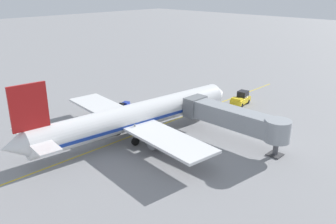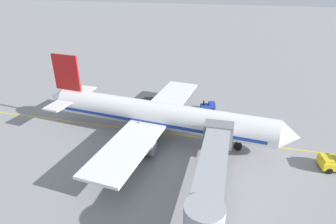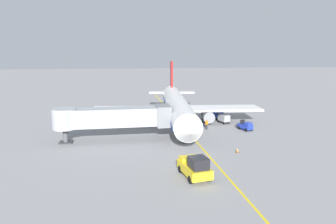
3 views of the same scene
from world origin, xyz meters
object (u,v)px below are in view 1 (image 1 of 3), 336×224
object	(u,v)px
pushback_tractor	(241,99)
ground_crew_marshaller	(100,130)
baggage_cart_third_in_train	(76,123)
baggage_tug_lead	(124,107)
parked_airliner	(136,117)
ground_crew_wing_walker	(114,123)
jet_bridge	(234,118)
ground_crew_loader	(141,116)
baggage_cart_front	(106,115)
baggage_cart_second_in_train	(89,121)
safety_cone_nose_left	(187,102)

from	to	relation	value
pushback_tractor	ground_crew_marshaller	world-z (taller)	pushback_tractor
baggage_cart_third_in_train	baggage_tug_lead	bearing A→B (deg)	96.59
parked_airliner	pushback_tractor	size ratio (longest dim) A/B	7.98
ground_crew_wing_walker	pushback_tractor	bearing A→B (deg)	72.62
ground_crew_wing_walker	jet_bridge	bearing A→B (deg)	30.21
baggage_tug_lead	ground_crew_loader	size ratio (longest dim) A/B	1.63
baggage_cart_front	parked_airliner	bearing A→B (deg)	-5.00
baggage_cart_second_in_train	safety_cone_nose_left	bearing A→B (deg)	78.97
ground_crew_wing_walker	ground_crew_loader	xyz separation A→B (m)	(0.70, 4.96, 0.00)
jet_bridge	ground_crew_wing_walker	xyz separation A→B (m)	(-15.82, -9.21, -2.51)
pushback_tractor	baggage_cart_second_in_train	distance (m)	28.07
baggage_tug_lead	ground_crew_marshaller	distance (m)	11.32
parked_airliner	jet_bridge	world-z (taller)	parked_airliner
baggage_cart_front	ground_crew_marshaller	bearing A→B (deg)	-44.06
pushback_tractor	baggage_tug_lead	xyz separation A→B (m)	(-12.88, -17.29, -0.39)
ground_crew_loader	ground_crew_wing_walker	bearing A→B (deg)	-98.06
baggage_tug_lead	safety_cone_nose_left	world-z (taller)	baggage_tug_lead
baggage_cart_front	ground_crew_marshaller	xyz separation A→B (m)	(4.29, -4.15, 0.00)
jet_bridge	pushback_tractor	size ratio (longest dim) A/B	3.53
baggage_cart_second_in_train	ground_crew_wing_walker	world-z (taller)	ground_crew_wing_walker
baggage_tug_lead	ground_crew_wing_walker	xyz separation A→B (m)	(5.43, -6.52, 0.24)
pushback_tractor	safety_cone_nose_left	bearing A→B (deg)	-137.15
parked_airliner	ground_crew_loader	size ratio (longest dim) A/B	22.10
baggage_cart_front	baggage_cart_second_in_train	world-z (taller)	same
pushback_tractor	ground_crew_loader	bearing A→B (deg)	-109.70
safety_cone_nose_left	pushback_tractor	bearing A→B (deg)	42.85
ground_crew_loader	ground_crew_marshaller	size ratio (longest dim) A/B	1.00
baggage_tug_lead	ground_crew_wing_walker	distance (m)	8.49
ground_crew_wing_walker	ground_crew_loader	bearing A→B (deg)	81.94
jet_bridge	ground_crew_wing_walker	distance (m)	18.48
baggage_cart_second_in_train	ground_crew_wing_walker	xyz separation A→B (m)	(3.53, 2.03, 0.00)
parked_airliner	safety_cone_nose_left	bearing A→B (deg)	105.58
ground_crew_loader	jet_bridge	bearing A→B (deg)	15.72
baggage_tug_lead	ground_crew_loader	xyz separation A→B (m)	(6.13, -1.56, 0.24)
jet_bridge	baggage_tug_lead	xyz separation A→B (m)	(-21.25, -2.70, -2.75)
baggage_cart_third_in_train	baggage_cart_second_in_train	bearing A→B (deg)	71.87
baggage_cart_second_in_train	safety_cone_nose_left	xyz separation A→B (m)	(3.72, 19.10, -0.66)
ground_crew_wing_walker	ground_crew_marshaller	xyz separation A→B (m)	(0.68, -3.01, 0.00)
safety_cone_nose_left	ground_crew_wing_walker	bearing A→B (deg)	-90.65
jet_bridge	ground_crew_marshaller	bearing A→B (deg)	-141.10
baggage_cart_third_in_train	jet_bridge	bearing A→B (deg)	33.59
pushback_tractor	ground_crew_loader	xyz separation A→B (m)	(-6.75, -18.85, -0.15)
parked_airliner	baggage_cart_third_in_train	bearing A→B (deg)	-153.60
baggage_tug_lead	safety_cone_nose_left	bearing A→B (deg)	61.95
baggage_tug_lead	baggage_cart_second_in_train	xyz separation A→B (m)	(1.90, -8.55, 0.24)
jet_bridge	ground_crew_marshaller	xyz separation A→B (m)	(-15.15, -12.22, -2.51)
parked_airliner	pushback_tractor	bearing A→B (deg)	83.63
baggage_cart_front	baggage_tug_lead	bearing A→B (deg)	108.65
ground_crew_marshaller	baggage_tug_lead	bearing A→B (deg)	122.65
baggage_tug_lead	baggage_cart_third_in_train	distance (m)	10.68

